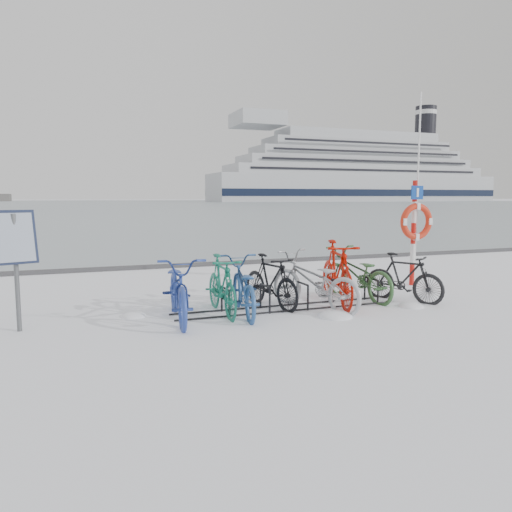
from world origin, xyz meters
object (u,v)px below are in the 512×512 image
at_px(info_board, 15,245).
at_px(cruise_ferry, 355,175).
at_px(bike_rack, 284,299).
at_px(lifebuoy_station, 416,222).

relative_size(info_board, cruise_ferry, 0.01).
relative_size(bike_rack, lifebuoy_station, 0.94).
distance_m(lifebuoy_station, cruise_ferry, 216.82).
distance_m(bike_rack, info_board, 4.39).
relative_size(lifebuoy_station, cruise_ferry, 0.03).
distance_m(info_board, cruise_ferry, 222.02).
bearing_deg(cruise_ferry, bike_rack, -121.94).
xyz_separation_m(bike_rack, lifebuoy_station, (3.69, 1.17, 1.25)).
xyz_separation_m(info_board, cruise_ferry, (120.38, 186.25, 10.58)).
bearing_deg(lifebuoy_station, cruise_ferry, 58.72).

